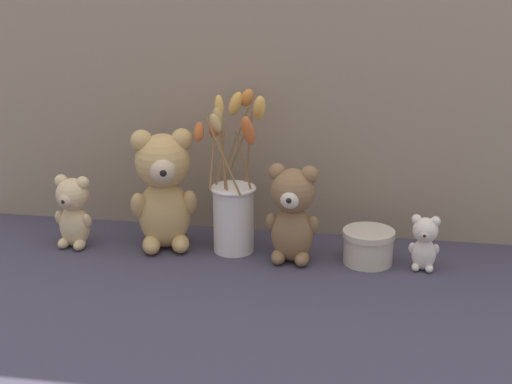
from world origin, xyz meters
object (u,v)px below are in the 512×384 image
at_px(flower_vase, 233,199).
at_px(decorative_tin_tall, 368,246).
at_px(teddy_bear_tiny, 424,241).
at_px(teddy_bear_medium, 293,211).
at_px(teddy_bear_small, 73,210).
at_px(teddy_bear_large, 164,187).

relative_size(flower_vase, decorative_tin_tall, 3.20).
xyz_separation_m(teddy_bear_tiny, flower_vase, (-0.39, 0.03, 0.05)).
distance_m(teddy_bear_tiny, decorative_tin_tall, 0.11).
bearing_deg(teddy_bear_medium, teddy_bear_small, -179.78).
relative_size(teddy_bear_medium, teddy_bear_tiny, 1.80).
bearing_deg(teddy_bear_small, teddy_bear_medium, 0.22).
bearing_deg(teddy_bear_medium, decorative_tin_tall, 4.87).
xyz_separation_m(teddy_bear_medium, teddy_bear_small, (-0.46, -0.00, -0.02)).
relative_size(teddy_bear_large, teddy_bear_small, 1.64).
bearing_deg(teddy_bear_large, teddy_bear_tiny, -2.44).
bearing_deg(teddy_bear_large, teddy_bear_medium, -4.81).
xyz_separation_m(teddy_bear_medium, teddy_bear_tiny, (0.26, 0.00, -0.05)).
bearing_deg(teddy_bear_tiny, decorative_tin_tall, 173.25).
height_order(teddy_bear_large, decorative_tin_tall, teddy_bear_large).
relative_size(teddy_bear_tiny, decorative_tin_tall, 1.08).
relative_size(teddy_bear_medium, decorative_tin_tall, 1.93).
bearing_deg(teddy_bear_small, teddy_bear_tiny, 0.15).
height_order(teddy_bear_large, teddy_bear_small, teddy_bear_large).
xyz_separation_m(flower_vase, decorative_tin_tall, (0.28, -0.02, -0.08)).
distance_m(teddy_bear_medium, teddy_bear_small, 0.46).
bearing_deg(teddy_bear_large, teddy_bear_small, -172.64).
xyz_separation_m(teddy_bear_medium, decorative_tin_tall, (0.15, 0.01, -0.07)).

